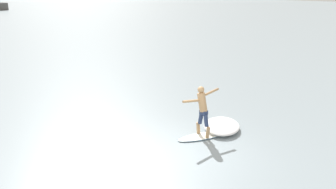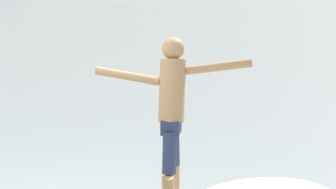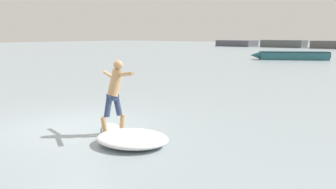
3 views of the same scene
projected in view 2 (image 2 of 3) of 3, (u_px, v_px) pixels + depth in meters
The scene contains 1 object.
surfer at pixel (172, 107), 8.57m from camera, with size 1.65×0.82×1.84m.
Camera 2 is at (-0.17, -7.95, 3.15)m, focal length 85.00 mm.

